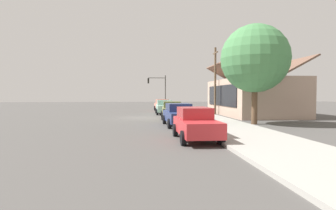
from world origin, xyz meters
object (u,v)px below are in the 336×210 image
(car_coral, at_px, (162,105))
(shade_tree, at_px, (255,59))
(car_olive, at_px, (172,110))
(utility_pole_wooden, at_px, (215,80))
(car_navy, at_px, (179,114))
(car_cherry, at_px, (196,123))
(car_seafoam, at_px, (165,107))
(traffic_light_main, at_px, (158,86))
(fire_hydrant_red, at_px, (176,109))

(car_coral, relative_size, shade_tree, 0.65)
(car_olive, distance_m, utility_pole_wooden, 7.83)
(car_navy, height_order, car_cherry, same)
(car_seafoam, relative_size, car_navy, 1.01)
(car_olive, bearing_deg, car_navy, 2.08)
(car_olive, height_order, car_navy, same)
(car_seafoam, height_order, car_navy, same)
(utility_pole_wooden, bearing_deg, shade_tree, 1.53)
(car_seafoam, xyz_separation_m, car_cherry, (18.60, 0.04, -0.00))
(car_cherry, height_order, traffic_light_main, traffic_light_main)
(car_seafoam, bearing_deg, car_navy, 0.81)
(utility_pole_wooden, bearing_deg, car_cherry, -17.83)
(car_seafoam, distance_m, traffic_light_main, 10.99)
(utility_pole_wooden, bearing_deg, traffic_light_main, -154.86)
(fire_hydrant_red, bearing_deg, car_cherry, -4.33)
(car_seafoam, height_order, car_olive, same)
(car_navy, bearing_deg, car_seafoam, 178.25)
(car_coral, xyz_separation_m, car_cherry, (24.67, -0.14, -0.00))
(car_coral, xyz_separation_m, utility_pole_wooden, (7.47, 5.40, 3.11))
(car_navy, bearing_deg, car_coral, 177.62)
(shade_tree, distance_m, fire_hydrant_red, 14.78)
(car_olive, height_order, shade_tree, shade_tree)
(car_navy, bearing_deg, shade_tree, 93.21)
(traffic_light_main, bearing_deg, fire_hydrant_red, 10.43)
(shade_tree, bearing_deg, utility_pole_wooden, -178.47)
(car_olive, height_order, car_cherry, same)
(car_seafoam, xyz_separation_m, car_navy, (12.31, 0.05, -0.00))
(car_cherry, height_order, shade_tree, shade_tree)
(traffic_light_main, bearing_deg, car_cherry, 0.24)
(car_navy, height_order, shade_tree, shade_tree)
(car_coral, distance_m, shade_tree, 19.18)
(car_olive, distance_m, traffic_light_main, 17.03)
(car_coral, distance_m, fire_hydrant_red, 4.65)
(car_cherry, height_order, fire_hydrant_red, car_cherry)
(car_olive, bearing_deg, fire_hydrant_red, 173.39)
(car_seafoam, xyz_separation_m, fire_hydrant_red, (-1.65, 1.57, -0.32))
(car_coral, height_order, car_navy, same)
(traffic_light_main, xyz_separation_m, utility_pole_wooden, (12.06, 5.66, 0.44))
(car_olive, relative_size, shade_tree, 0.64)
(car_cherry, bearing_deg, shade_tree, 138.94)
(car_navy, relative_size, fire_hydrant_red, 6.82)
(car_seafoam, distance_m, fire_hydrant_red, 2.30)
(traffic_light_main, bearing_deg, shade_tree, 14.82)
(utility_pole_wooden, xyz_separation_m, fire_hydrant_red, (-3.05, -4.00, -3.43))
(car_navy, xyz_separation_m, utility_pole_wooden, (-10.91, 5.52, 3.11))
(shade_tree, relative_size, utility_pole_wooden, 1.00)
(car_coral, bearing_deg, car_olive, -3.31)
(car_coral, relative_size, fire_hydrant_red, 6.83)
(car_olive, height_order, fire_hydrant_red, car_olive)
(car_coral, height_order, traffic_light_main, traffic_light_main)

